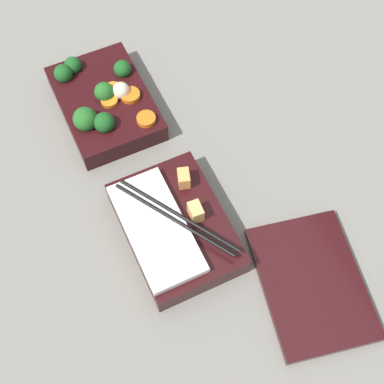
# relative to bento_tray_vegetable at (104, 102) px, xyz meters

# --- Properties ---
(ground_plane) EXTENTS (3.00, 3.00, 0.00)m
(ground_plane) POSITION_rel_bento_tray_vegetable_xyz_m (0.12, 0.02, -0.02)
(ground_plane) COLOR slate
(bento_tray_vegetable) EXTENTS (0.20, 0.14, 0.07)m
(bento_tray_vegetable) POSITION_rel_bento_tray_vegetable_xyz_m (0.00, 0.00, 0.00)
(bento_tray_vegetable) COLOR black
(bento_tray_vegetable) RESTS_ON ground_plane
(bento_tray_rice) EXTENTS (0.20, 0.14, 0.06)m
(bento_tray_rice) POSITION_rel_bento_tray_vegetable_xyz_m (0.26, 0.01, -0.00)
(bento_tray_rice) COLOR black
(bento_tray_rice) RESTS_ON ground_plane
(bento_lid) EXTENTS (0.22, 0.18, 0.01)m
(bento_lid) POSITION_rel_bento_tray_vegetable_xyz_m (0.41, 0.16, -0.02)
(bento_lid) COLOR black
(bento_lid) RESTS_ON ground_plane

